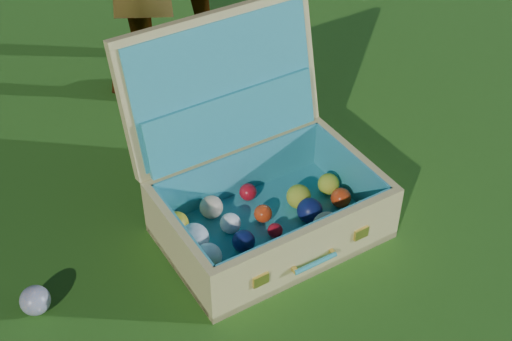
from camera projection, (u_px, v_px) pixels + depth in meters
The scene contains 3 objects.
ground at pixel (265, 234), 1.89m from camera, with size 60.00×60.00×0.00m, color #215114.
stray_ball at pixel (35, 300), 1.67m from camera, with size 0.07×0.07×0.07m, color #426AAD.
suitcase at pixel (254, 176), 1.85m from camera, with size 0.56×0.51×0.52m.
Camera 1 is at (-0.73, -1.13, 1.34)m, focal length 50.00 mm.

